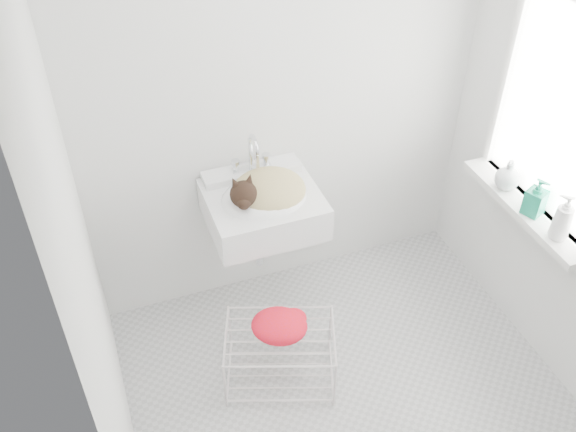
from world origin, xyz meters
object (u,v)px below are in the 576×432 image
object	(u,v)px
cat	(266,190)
bottle_a	(557,237)
bottle_c	(505,187)
sink	(263,195)
wire_rack	(280,357)
bottle_b	(531,213)

from	to	relation	value
cat	bottle_a	xyz separation A→B (m)	(1.20, -0.78, -0.04)
bottle_c	sink	bearing A→B (deg)	162.59
cat	bottle_a	distance (m)	1.43
cat	wire_rack	bearing A→B (deg)	-100.51
wire_rack	bottle_c	world-z (taller)	bottle_c
cat	bottle_b	world-z (taller)	cat
wire_rack	bottle_a	distance (m)	1.50
bottle_c	bottle_a	bearing A→B (deg)	-90.00
cat	bottle_c	world-z (taller)	cat
bottle_a	bottle_c	bearing A→B (deg)	90.00
sink	bottle_c	world-z (taller)	sink
wire_rack	bottle_a	world-z (taller)	bottle_a
bottle_a	bottle_b	world-z (taller)	bottle_a
sink	wire_rack	size ratio (longest dim) A/B	1.06
bottle_a	bottle_c	size ratio (longest dim) A/B	1.22
bottle_b	sink	bearing A→B (deg)	153.51
sink	bottle_c	distance (m)	1.27
bottle_c	cat	bearing A→B (deg)	163.15
cat	bottle_c	xyz separation A→B (m)	(1.20, -0.36, -0.04)
bottle_b	bottle_c	bearing A→B (deg)	90.00
bottle_a	bottle_c	xyz separation A→B (m)	(0.00, 0.42, 0.00)
cat	bottle_b	size ratio (longest dim) A/B	2.04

